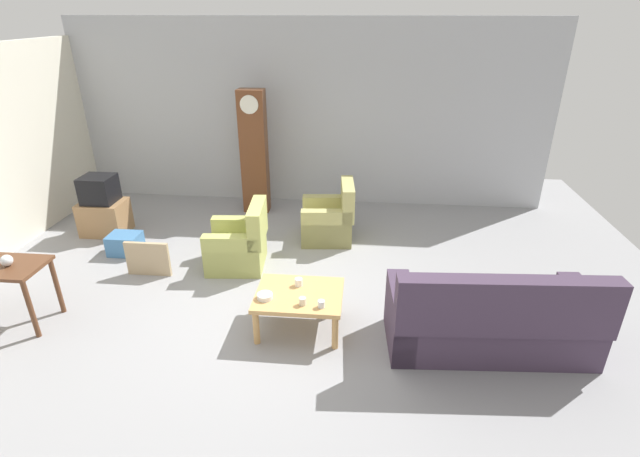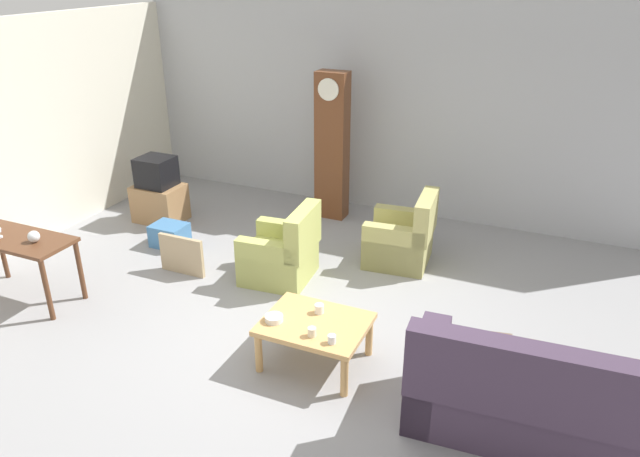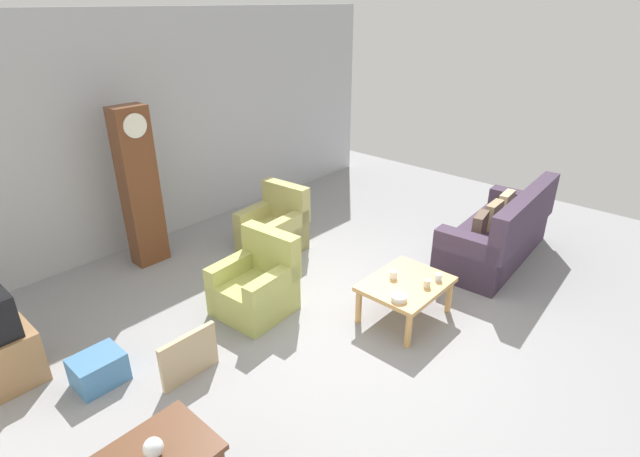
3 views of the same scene
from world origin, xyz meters
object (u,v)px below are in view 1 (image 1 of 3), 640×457
armchair_olive_near (240,246)px  storage_box_blue (125,244)px  cup_white_porcelain (299,282)px  grandfather_clock (254,153)px  tv_crt (99,189)px  tv_stand_cabinet (105,217)px  glass_dome_cloche (7,260)px  armchair_olive_far (330,221)px  cup_blue_rimmed (321,304)px  framed_picture_leaning (148,259)px  coffee_table_wood (299,298)px  couch_floral (491,321)px  cup_cream_tall (302,301)px  bowl_white_stacked (265,296)px

armchair_olive_near → storage_box_blue: armchair_olive_near is taller
cup_white_porcelain → grandfather_clock: bearing=110.7°
grandfather_clock → tv_crt: bearing=-152.3°
tv_stand_cabinet → glass_dome_cloche: bearing=-83.6°
armchair_olive_far → cup_white_porcelain: armchair_olive_far is taller
cup_blue_rimmed → armchair_olive_far: bearing=92.5°
framed_picture_leaning → cup_blue_rimmed: 2.75m
coffee_table_wood → glass_dome_cloche: size_ratio=7.57×
couch_floral → storage_box_blue: (-4.85, 1.71, -0.21)m
tv_stand_cabinet → storage_box_blue: 0.91m
armchair_olive_near → tv_crt: 2.60m
coffee_table_wood → cup_cream_tall: cup_cream_tall is taller
tv_crt → storage_box_blue: 1.08m
armchair_olive_near → cup_white_porcelain: armchair_olive_near is taller
couch_floral → tv_stand_cabinet: 5.96m
couch_floral → glass_dome_cloche: size_ratio=16.98×
glass_dome_cloche → grandfather_clock: bearing=61.2°
coffee_table_wood → bowl_white_stacked: bowl_white_stacked is taller
storage_box_blue → cup_white_porcelain: 3.13m
glass_dome_cloche → cup_white_porcelain: (3.15, 0.38, -0.32)m
grandfather_clock → tv_stand_cabinet: (-2.22, -1.16, -0.80)m
framed_picture_leaning → cup_white_porcelain: cup_white_porcelain is taller
coffee_table_wood → grandfather_clock: grandfather_clock is taller
couch_floral → cup_cream_tall: bearing=-179.0°
tv_crt → cup_white_porcelain: size_ratio=5.43×
tv_stand_cabinet → bowl_white_stacked: size_ratio=4.01×
couch_floral → tv_crt: couch_floral is taller
framed_picture_leaning → couch_floral: bearing=-15.1°
grandfather_clock → bowl_white_stacked: bearing=-76.0°
cup_blue_rimmed → storage_box_blue: bearing=150.0°
framed_picture_leaning → storage_box_blue: 0.85m
cup_cream_tall → tv_stand_cabinet: bearing=145.8°
couch_floral → armchair_olive_far: size_ratio=2.34×
grandfather_clock → storage_box_blue: grandfather_clock is taller
framed_picture_leaning → glass_dome_cloche: 1.64m
grandfather_clock → storage_box_blue: (-1.59, -1.80, -0.92)m
armchair_olive_far → tv_stand_cabinet: size_ratio=1.35×
tv_stand_cabinet → tv_crt: tv_crt is taller
tv_crt → cup_white_porcelain: (3.42, -2.01, -0.25)m
armchair_olive_far → coffee_table_wood: bearing=-94.0°
tv_stand_cabinet → tv_crt: (0.00, 0.00, 0.48)m
couch_floral → framed_picture_leaning: 4.38m
tv_stand_cabinet → glass_dome_cloche: glass_dome_cloche is taller
cup_white_porcelain → tv_crt: bearing=149.5°
tv_stand_cabinet → cup_cream_tall: bearing=-34.2°
cup_white_porcelain → coffee_table_wood: bearing=-80.7°
tv_crt → cup_blue_rimmed: tv_crt is taller
cup_blue_rimmed → cup_cream_tall: (-0.20, 0.03, 0.00)m
tv_crt → cup_blue_rimmed: 4.43m
coffee_table_wood → grandfather_clock: 3.62m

